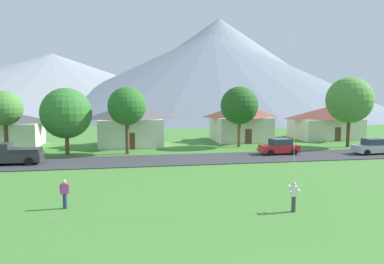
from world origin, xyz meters
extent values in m
cube|color=#38383D|center=(0.00, 27.06, 0.04)|extent=(160.00, 6.59, 0.08)
cone|color=gray|center=(31.08, 127.54, 17.68)|extent=(101.15, 101.15, 35.36)
cone|color=#8E939E|center=(-31.14, 141.69, 11.35)|extent=(133.67, 133.67, 22.69)
cone|color=slate|center=(27.11, 121.16, 14.67)|extent=(124.03, 124.03, 29.34)
cube|color=beige|center=(11.97, 41.29, 1.71)|extent=(7.56, 6.86, 3.43)
pyramid|color=brown|center=(11.97, 41.29, 4.37)|extent=(8.17, 7.41, 1.89)
cube|color=brown|center=(11.97, 37.84, 1.00)|extent=(0.90, 0.06, 2.00)
cube|color=silver|center=(-19.88, 41.39, 1.49)|extent=(9.30, 6.18, 2.97)
pyramid|color=#474247|center=(-19.88, 41.39, 3.79)|extent=(10.04, 6.67, 1.64)
cube|color=silver|center=(-3.68, 38.64, 1.75)|extent=(7.92, 6.26, 3.51)
pyramid|color=#564C51|center=(-3.68, 38.64, 4.47)|extent=(8.55, 6.76, 1.93)
cube|color=brown|center=(-3.68, 35.49, 1.00)|extent=(0.90, 0.06, 2.00)
cube|color=beige|center=(25.38, 41.65, 1.52)|extent=(9.09, 7.00, 3.05)
pyramid|color=brown|center=(25.38, 41.65, 3.88)|extent=(9.82, 7.56, 1.68)
cube|color=brown|center=(25.38, 38.13, 1.00)|extent=(0.90, 0.06, 2.00)
cylinder|color=#4C3823|center=(23.27, 32.57, 1.88)|extent=(0.44, 0.44, 3.75)
sphere|color=#4C8938|center=(23.27, 32.57, 5.91)|extent=(5.75, 5.75, 5.75)
cylinder|color=brown|center=(-4.16, 31.94, 1.87)|extent=(0.44, 0.44, 3.74)
sphere|color=#286623|center=(-4.16, 31.94, 5.32)|extent=(4.22, 4.22, 4.22)
cylinder|color=brown|center=(-10.65, 32.49, 1.25)|extent=(0.44, 0.44, 2.50)
sphere|color=#33752D|center=(-10.65, 32.49, 4.57)|extent=(5.51, 5.51, 5.51)
cylinder|color=brown|center=(9.81, 35.22, 1.74)|extent=(0.44, 0.44, 3.47)
sphere|color=#23561E|center=(9.81, 35.22, 5.25)|extent=(4.75, 4.75, 4.75)
cylinder|color=brown|center=(-17.05, 33.24, 1.87)|extent=(0.44, 0.44, 3.73)
sphere|color=#4C8938|center=(-17.05, 33.24, 5.14)|extent=(3.74, 3.74, 3.74)
cube|color=#B7BCC1|center=(22.38, 26.61, 0.68)|extent=(4.25, 1.93, 0.80)
cube|color=#2D3847|center=(22.53, 26.62, 1.42)|extent=(2.25, 1.65, 0.68)
cylinder|color=black|center=(21.06, 25.65, 0.40)|extent=(0.65, 0.26, 0.64)
cylinder|color=black|center=(21.00, 27.49, 0.40)|extent=(0.65, 0.26, 0.64)
cylinder|color=black|center=(23.70, 27.57, 0.40)|extent=(0.65, 0.26, 0.64)
cube|color=red|center=(12.20, 28.35, 0.68)|extent=(4.23, 1.86, 0.80)
cube|color=#2D3847|center=(12.35, 28.36, 1.42)|extent=(2.22, 1.62, 0.68)
cylinder|color=black|center=(10.86, 27.42, 0.40)|extent=(0.64, 0.25, 0.64)
cylinder|color=black|center=(10.83, 29.25, 0.40)|extent=(0.64, 0.25, 0.64)
cylinder|color=black|center=(13.56, 27.45, 0.40)|extent=(0.64, 0.25, 0.64)
cylinder|color=black|center=(13.53, 29.29, 0.40)|extent=(0.64, 0.25, 0.64)
cube|color=#333338|center=(-14.79, 27.20, 0.75)|extent=(5.21, 2.03, 0.84)
cube|color=#28282C|center=(-13.64, 27.19, 1.35)|extent=(2.71, 1.97, 0.36)
cylinder|color=black|center=(-13.10, 26.17, 0.46)|extent=(0.76, 0.28, 0.76)
cylinder|color=black|center=(-13.09, 28.21, 0.46)|extent=(0.76, 0.28, 0.76)
cylinder|color=#3D3D42|center=(4.71, 9.31, 0.44)|extent=(0.24, 0.24, 0.88)
cube|color=white|center=(4.71, 9.31, 1.17)|extent=(0.36, 0.22, 0.58)
sphere|color=beige|center=(4.71, 9.31, 1.57)|extent=(0.21, 0.21, 0.21)
cylinder|color=white|center=(4.49, 9.37, 1.31)|extent=(0.18, 0.55, 0.37)
cylinder|color=white|center=(4.93, 9.37, 1.31)|extent=(0.18, 0.55, 0.37)
cylinder|color=silver|center=(5.14, 10.71, 10.71)|extent=(0.89, 2.83, 18.32)
cylinder|color=navy|center=(-7.90, 12.26, 0.44)|extent=(0.24, 0.24, 0.88)
cube|color=#B7479E|center=(-7.90, 12.26, 1.17)|extent=(0.36, 0.22, 0.58)
sphere|color=beige|center=(-7.90, 12.26, 1.57)|extent=(0.21, 0.21, 0.21)
cylinder|color=#B7479E|center=(-8.12, 12.26, 1.12)|extent=(0.12, 0.18, 0.59)
cylinder|color=#B7479E|center=(-7.68, 12.26, 1.12)|extent=(0.12, 0.18, 0.59)
camera|label=1|loc=(-4.48, -9.36, 6.42)|focal=34.56mm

